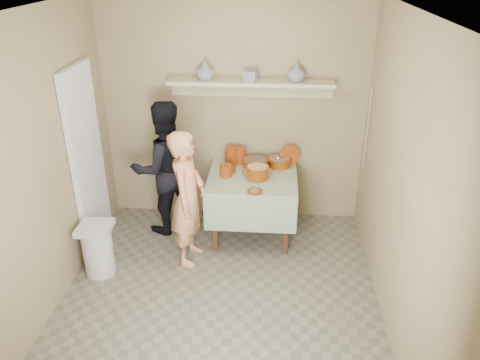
# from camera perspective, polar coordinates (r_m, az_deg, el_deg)

# --- Properties ---
(ground) EXTENTS (3.50, 3.50, 0.00)m
(ground) POSITION_cam_1_polar(r_m,az_deg,el_deg) (4.52, -2.71, -15.09)
(ground) COLOR #6D6655
(ground) RESTS_ON ground
(tile_panel) EXTENTS (0.06, 0.70, 2.00)m
(tile_panel) POSITION_cam_1_polar(r_m,az_deg,el_deg) (5.13, -18.09, 2.09)
(tile_panel) COLOR silver
(tile_panel) RESTS_ON ground
(plate_stack_a) EXTENTS (0.15, 0.15, 0.20)m
(plate_stack_a) POSITION_cam_1_polar(r_m,az_deg,el_deg) (5.37, -1.06, 2.96)
(plate_stack_a) COLOR maroon
(plate_stack_a) RESTS_ON serving_table
(plate_stack_b) EXTENTS (0.15, 0.15, 0.19)m
(plate_stack_b) POSITION_cam_1_polar(r_m,az_deg,el_deg) (5.41, -0.10, 3.04)
(plate_stack_b) COLOR maroon
(plate_stack_b) RESTS_ON serving_table
(bowl_stack) EXTENTS (0.14, 0.14, 0.14)m
(bowl_stack) POSITION_cam_1_polar(r_m,az_deg,el_deg) (5.09, -1.74, 1.16)
(bowl_stack) COLOR maroon
(bowl_stack) RESTS_ON serving_table
(empty_bowl) EXTENTS (0.17, 0.17, 0.05)m
(empty_bowl) POSITION_cam_1_polar(r_m,az_deg,el_deg) (5.20, -1.46, 1.24)
(empty_bowl) COLOR maroon
(empty_bowl) RESTS_ON serving_table
(propped_lid) EXTENTS (0.24, 0.12, 0.23)m
(propped_lid) POSITION_cam_1_polar(r_m,az_deg,el_deg) (5.36, 6.04, 2.99)
(propped_lid) COLOR maroon
(propped_lid) RESTS_ON serving_table
(vase_right) EXTENTS (0.19, 0.19, 0.19)m
(vase_right) POSITION_cam_1_polar(r_m,az_deg,el_deg) (5.13, 6.90, 12.89)
(vase_right) COLOR navy
(vase_right) RESTS_ON wall_shelf
(vase_left) EXTENTS (0.27, 0.27, 0.20)m
(vase_left) POSITION_cam_1_polar(r_m,az_deg,el_deg) (5.17, -4.28, 13.16)
(vase_left) COLOR navy
(vase_left) RESTS_ON wall_shelf
(ceramic_box) EXTENTS (0.17, 0.15, 0.11)m
(ceramic_box) POSITION_cam_1_polar(r_m,az_deg,el_deg) (5.12, 1.28, 12.56)
(ceramic_box) COLOR navy
(ceramic_box) RESTS_ON wall_shelf
(person_cook) EXTENTS (0.40, 0.56, 1.45)m
(person_cook) POSITION_cam_1_polar(r_m,az_deg,el_deg) (4.76, -6.36, -2.29)
(person_cook) COLOR tan
(person_cook) RESTS_ON ground
(person_helper) EXTENTS (0.95, 0.88, 1.56)m
(person_helper) POSITION_cam_1_polar(r_m,az_deg,el_deg) (5.32, -9.17, 1.42)
(person_helper) COLOR black
(person_helper) RESTS_ON ground
(room_shell) EXTENTS (3.04, 3.54, 2.62)m
(room_shell) POSITION_cam_1_polar(r_m,az_deg,el_deg) (3.67, -3.24, 4.16)
(room_shell) COLOR #99855D
(room_shell) RESTS_ON ground
(serving_table) EXTENTS (0.97, 0.97, 0.76)m
(serving_table) POSITION_cam_1_polar(r_m,az_deg,el_deg) (5.21, 1.54, -0.50)
(serving_table) COLOR #4C2D16
(serving_table) RESTS_ON ground
(cazuela_meat_a) EXTENTS (0.30, 0.30, 0.10)m
(cazuela_meat_a) POSITION_cam_1_polar(r_m,az_deg,el_deg) (5.30, 1.88, 2.14)
(cazuela_meat_a) COLOR #632C0D
(cazuela_meat_a) RESTS_ON serving_table
(cazuela_meat_b) EXTENTS (0.28, 0.28, 0.10)m
(cazuela_meat_b) POSITION_cam_1_polar(r_m,az_deg,el_deg) (5.35, 4.83, 2.30)
(cazuela_meat_b) COLOR #632C0D
(cazuela_meat_b) RESTS_ON serving_table
(ladle) EXTENTS (0.08, 0.26, 0.19)m
(ladle) POSITION_cam_1_polar(r_m,az_deg,el_deg) (5.30, 4.67, 2.66)
(ladle) COLOR silver
(ladle) RESTS_ON cazuela_meat_b
(cazuela_rice) EXTENTS (0.33, 0.25, 0.14)m
(cazuela_rice) POSITION_cam_1_polar(r_m,az_deg,el_deg) (5.03, 2.13, 1.07)
(cazuela_rice) COLOR #632C0D
(cazuela_rice) RESTS_ON serving_table
(front_plate) EXTENTS (0.16, 0.16, 0.03)m
(front_plate) POSITION_cam_1_polar(r_m,az_deg,el_deg) (4.77, 1.82, -1.38)
(front_plate) COLOR maroon
(front_plate) RESTS_ON serving_table
(wall_shelf) EXTENTS (1.80, 0.25, 0.21)m
(wall_shelf) POSITION_cam_1_polar(r_m,az_deg,el_deg) (5.19, 1.33, 11.61)
(wall_shelf) COLOR #C1B98F
(wall_shelf) RESTS_ON room_shell
(trash_bin) EXTENTS (0.32, 0.32, 0.56)m
(trash_bin) POSITION_cam_1_polar(r_m,az_deg,el_deg) (4.96, -16.94, -8.03)
(trash_bin) COLOR silver
(trash_bin) RESTS_ON ground
(electrical_cord) EXTENTS (0.01, 0.05, 0.90)m
(electrical_cord) POSITION_cam_1_polar(r_m,az_deg,el_deg) (5.24, 15.25, 5.99)
(electrical_cord) COLOR silver
(electrical_cord) RESTS_ON wall_shelf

